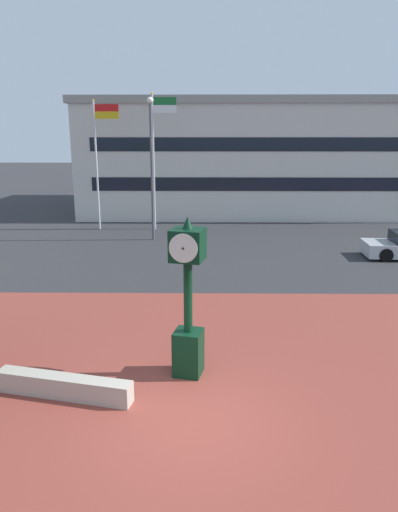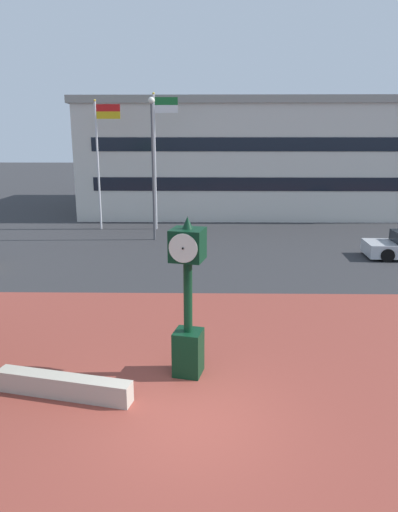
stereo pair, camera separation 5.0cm
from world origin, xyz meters
TOP-DOWN VIEW (x-y plane):
  - ground_plane at (0.00, 0.00)m, footprint 200.00×200.00m
  - plaza_brick_paving at (0.00, 2.04)m, footprint 44.00×12.08m
  - planter_wall at (-2.89, 0.88)m, footprint 3.21×1.10m
  - street_clock at (-0.13, 1.98)m, footprint 0.89×0.93m
  - flagpole_primary at (-6.26, 20.67)m, footprint 1.56×0.14m
  - flagpole_secondary at (-2.74, 20.67)m, footprint 1.51×0.14m
  - civic_building at (4.18, 30.95)m, footprint 26.13×16.00m
  - street_lamp_post at (-2.65, 17.48)m, footprint 0.36×0.36m

SIDE VIEW (x-z plane):
  - ground_plane at x=0.00m, z-range 0.00..0.00m
  - plaza_brick_paving at x=0.00m, z-range 0.00..0.01m
  - planter_wall at x=-2.89m, z-range 0.00..0.50m
  - street_clock at x=-0.13m, z-range -0.08..3.85m
  - civic_building at x=4.18m, z-range 0.01..8.32m
  - flagpole_primary at x=-6.26m, z-range 0.68..8.54m
  - street_lamp_post at x=-2.65m, z-range 0.77..8.51m
  - flagpole_secondary at x=-2.74m, z-range 0.70..8.96m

